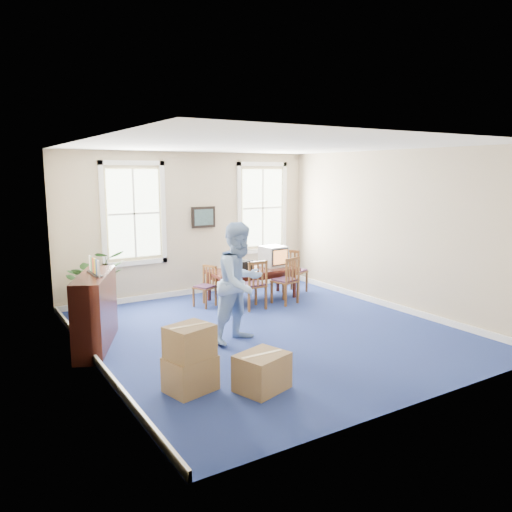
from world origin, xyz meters
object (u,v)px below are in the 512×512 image
crt_tv (273,256)px  chair_near_left (252,284)px  cardboard_boxes (202,351)px  potted_plant (94,282)px  man (240,283)px  credenza (95,308)px  conference_table (252,284)px

crt_tv → chair_near_left: crt_tv is taller
cardboard_boxes → crt_tv: bearing=45.5°
potted_plant → chair_near_left: bearing=-23.4°
man → cardboard_boxes: bearing=-153.4°
credenza → chair_near_left: bearing=33.7°
potted_plant → cardboard_boxes: 4.04m
crt_tv → man: bearing=-138.6°
potted_plant → cardboard_boxes: size_ratio=0.81×
crt_tv → potted_plant: size_ratio=0.43×
cardboard_boxes → credenza: bearing=109.9°
crt_tv → chair_near_left: 1.27m
conference_table → potted_plant: bearing=172.1°
crt_tv → chair_near_left: size_ratio=0.54×
conference_table → credenza: bearing=-160.0°
crt_tv → cardboard_boxes: (-3.44, -3.50, -0.44)m
conference_table → cardboard_boxes: cardboard_boxes is taller
crt_tv → man: man is taller
chair_near_left → man: (-1.20, -1.59, 0.48)m
crt_tv → man: 3.17m
crt_tv → credenza: credenza is taller
chair_near_left → potted_plant: size_ratio=0.79×
man → credenza: (-2.08, 1.05, -0.37)m
man → cardboard_boxes: size_ratio=1.24×
conference_table → chair_near_left: 0.80m
man → credenza: 2.36m
potted_plant → crt_tv: bearing=-7.7°
crt_tv → chair_near_left: (-0.98, -0.71, -0.39)m
man → potted_plant: 3.29m
chair_near_left → man: 2.04m
credenza → cardboard_boxes: (0.81, -2.25, -0.16)m
credenza → potted_plant: potted_plant is taller
chair_near_left → potted_plant: potted_plant is taller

